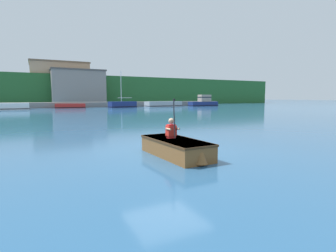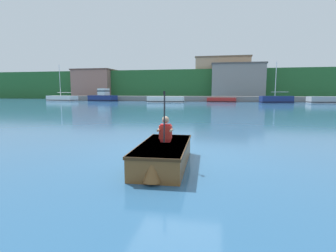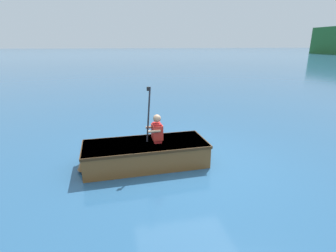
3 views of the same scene
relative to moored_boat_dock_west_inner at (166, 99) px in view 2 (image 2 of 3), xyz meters
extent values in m
plane|color=#28567F|center=(7.46, -34.39, -0.45)|extent=(300.00, 300.00, 0.00)
cube|color=#28602D|center=(7.46, 26.89, 2.83)|extent=(120.00, 20.00, 6.57)
cube|color=#9E6B5B|center=(-21.17, 20.48, 2.88)|extent=(9.12, 11.19, 6.66)
cube|color=brown|center=(-21.17, 20.48, 6.36)|extent=(9.42, 11.49, 0.30)
cube|color=tan|center=(8.94, 21.93, 4.08)|extent=(11.73, 9.14, 9.06)
cube|color=brown|center=(8.94, 21.93, 8.75)|extent=(12.03, 9.44, 0.30)
cube|color=gray|center=(12.08, 18.05, 3.16)|extent=(10.58, 8.81, 7.22)
cube|color=#4F4C49|center=(12.08, 18.05, 6.92)|extent=(10.88, 9.11, 0.30)
cube|color=slate|center=(7.46, 5.45, 0.00)|extent=(63.70, 2.40, 0.90)
cube|color=white|center=(0.00, 0.00, 0.03)|extent=(5.90, 1.92, 0.97)
cube|color=black|center=(0.00, 0.00, -0.28)|extent=(5.94, 1.96, 0.10)
cube|color=white|center=(-20.16, 2.70, 0.03)|extent=(6.13, 3.16, 0.96)
cube|color=black|center=(-20.16, 2.70, -0.29)|extent=(6.17, 3.21, 0.10)
cylinder|color=silver|center=(-20.44, 2.76, 3.31)|extent=(0.10, 0.10, 5.61)
cylinder|color=silver|center=(-19.59, 2.58, 1.10)|extent=(3.16, 0.72, 0.07)
cube|color=#9EA3A8|center=(25.04, 1.75, 0.04)|extent=(7.17, 2.66, 1.00)
cube|color=black|center=(25.04, 1.75, -0.28)|extent=(7.21, 2.71, 0.10)
cube|color=navy|center=(-12.15, 2.77, 0.06)|extent=(5.59, 3.07, 1.04)
cube|color=black|center=(-12.15, 2.77, -0.27)|extent=(5.64, 3.12, 0.10)
cube|color=silver|center=(-11.89, 2.71, 1.20)|extent=(1.90, 1.81, 1.24)
cube|color=#19232D|center=(-11.89, 2.71, 1.36)|extent=(1.93, 1.83, 0.20)
cube|color=navy|center=(16.81, 0.55, 0.07)|extent=(4.92, 2.41, 1.05)
cube|color=black|center=(16.81, 0.55, -0.27)|extent=(4.97, 2.46, 0.10)
cylinder|color=silver|center=(16.58, 0.49, 3.13)|extent=(0.10, 0.10, 5.06)
cylinder|color=silver|center=(17.27, 0.65, 1.20)|extent=(2.55, 0.65, 0.07)
cube|color=red|center=(8.80, 2.79, -0.10)|extent=(4.76, 2.11, 0.71)
cube|color=black|center=(8.80, 2.79, -0.33)|extent=(4.81, 2.15, 0.10)
cube|color=brown|center=(7.32, -35.38, -0.20)|extent=(1.16, 2.67, 0.51)
cube|color=#432A13|center=(7.32, -35.38, 0.03)|extent=(1.20, 2.71, 0.06)
cube|color=#432A13|center=(7.32, -35.38, 0.02)|extent=(0.95, 2.29, 0.02)
cone|color=brown|center=(7.37, -36.64, -0.17)|extent=(0.38, 0.38, 0.46)
cube|color=brown|center=(7.31, -35.18, 0.01)|extent=(1.00, 0.20, 0.03)
cube|color=red|center=(7.30, -35.12, 0.27)|extent=(0.25, 0.17, 0.43)
cube|color=red|center=(7.30, -35.12, 0.29)|extent=(0.30, 0.22, 0.32)
sphere|color=tan|center=(7.30, -35.12, 0.59)|extent=(0.17, 0.17, 0.17)
cylinder|color=tan|center=(7.16, -35.21, 0.36)|extent=(0.07, 0.26, 0.06)
cylinder|color=tan|center=(7.46, -35.20, 0.36)|extent=(0.07, 0.26, 0.06)
cylinder|color=#232328|center=(7.31, -35.29, 0.67)|extent=(0.04, 0.13, 1.19)
cylinder|color=black|center=(7.31, -35.29, 1.23)|extent=(0.05, 0.05, 0.08)
camera|label=1|loc=(3.60, -42.16, 1.31)|focal=28.00mm
camera|label=2|loc=(8.57, -41.18, 1.26)|focal=28.00mm
camera|label=3|loc=(12.59, -35.96, 2.11)|focal=28.00mm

